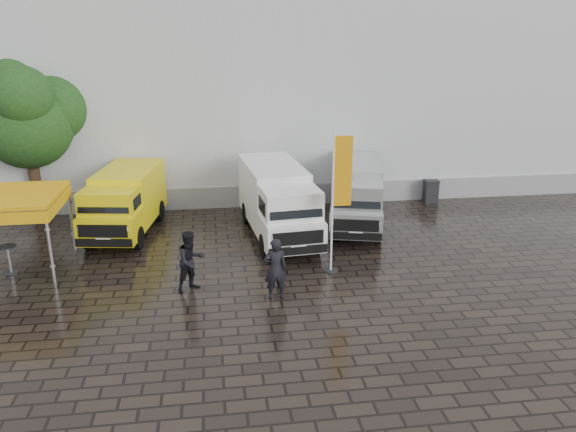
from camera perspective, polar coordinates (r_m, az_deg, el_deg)
name	(u,v)px	position (r m, az deg, el deg)	size (l,w,h in m)	color
ground	(328,272)	(19.37, 4.10, -5.73)	(120.00, 120.00, 0.00)	black
exhibition_hall	(307,64)	(33.82, 1.99, 15.17)	(44.00, 16.00, 12.00)	silver
hall_plinth	(335,193)	(26.91, 4.81, 2.38)	(44.00, 0.15, 1.00)	gray
van_yellow	(125,204)	(23.51, -16.23, 1.23)	(2.09, 5.44, 2.51)	yellow
van_white	(278,203)	(22.18, -1.03, 1.30)	(2.13, 6.38, 2.76)	white
van_silver	(356,196)	(23.70, 6.96, 2.07)	(1.99, 5.96, 2.58)	#B4B6B9
canopy_tent	(9,199)	(20.92, -26.51, 1.54)	(3.25, 3.25, 2.69)	silver
flagpole	(338,195)	(18.60, 5.11, 2.14)	(0.88, 0.50, 4.88)	black
tree	(25,117)	(26.43, -25.20, 9.07)	(3.82, 3.94, 6.86)	black
cocktail_table	(9,260)	(21.28, -26.46, -3.99)	(0.60, 0.60, 1.00)	black
wheelie_bin	(431,191)	(27.79, 14.30, 2.47)	(0.66, 0.66, 1.09)	black
person_front	(275,269)	(17.14, -1.29, -5.40)	(0.72, 0.47, 1.97)	black
person_tent	(191,261)	(17.97, -9.84, -4.52)	(0.96, 0.75, 1.97)	black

